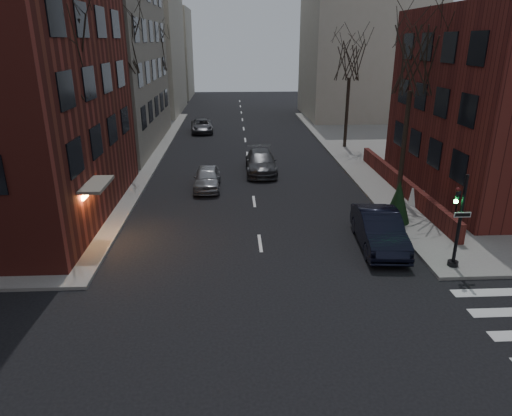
{
  "coord_description": "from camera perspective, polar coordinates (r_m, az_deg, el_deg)",
  "views": [
    {
      "loc": [
        -1.22,
        -7.83,
        9.13
      ],
      "look_at": [
        -0.22,
        11.45,
        2.0
      ],
      "focal_mm": 32.0,
      "sensor_mm": 36.0,
      "label": 1
    }
  ],
  "objects": [
    {
      "name": "sandwich_board",
      "position": [
        27.74,
        19.51,
        1.26
      ],
      "size": [
        0.66,
        0.74,
        0.99
      ],
      "primitive_type": "cube",
      "rotation": [
        0.0,
        0.0,
        0.43
      ],
      "color": "white",
      "rests_on": "sidewalk_far_right"
    },
    {
      "name": "building_distant_lb",
      "position": [
        80.72,
        -11.97,
        18.34
      ],
      "size": [
        10.0,
        12.0,
        14.0
      ],
      "primitive_type": "cube",
      "color": "#B4AA98",
      "rests_on": "ground"
    },
    {
      "name": "tree_left_b",
      "position": [
        34.67,
        -16.53,
        19.13
      ],
      "size": [
        4.4,
        4.4,
        10.8
      ],
      "color": "#2D231C",
      "rests_on": "sidewalk_far_left"
    },
    {
      "name": "tree_left_c",
      "position": [
        48.44,
        -12.62,
        18.51
      ],
      "size": [
        3.96,
        3.96,
        9.72
      ],
      "color": "#2D231C",
      "rests_on": "sidewalk_far_left"
    },
    {
      "name": "building_distant_la",
      "position": [
        64.32,
        -16.28,
        19.4
      ],
      "size": [
        14.0,
        16.0,
        18.0
      ],
      "primitive_type": "cube",
      "color": "#B4AA98",
      "rests_on": "ground"
    },
    {
      "name": "car_lane_far",
      "position": [
        48.93,
        -6.79,
        10.16
      ],
      "size": [
        2.64,
        4.94,
        1.32
      ],
      "primitive_type": "imported",
      "rotation": [
        0.0,
        0.0,
        0.1
      ],
      "color": "#434348",
      "rests_on": "ground"
    },
    {
      "name": "low_wall_right",
      "position": [
        30.04,
        17.7,
        2.89
      ],
      "size": [
        0.35,
        16.0,
        1.0
      ],
      "primitive_type": "cube",
      "color": "#5D201B",
      "rests_on": "sidewalk_far_right"
    },
    {
      "name": "traffic_signal",
      "position": [
        20.47,
        23.86,
        -2.21
      ],
      "size": [
        0.76,
        0.44,
        4.0
      ],
      "color": "black",
      "rests_on": "sidewalk_far_right"
    },
    {
      "name": "car_lane_gray",
      "position": [
        33.33,
        0.61,
        5.75
      ],
      "size": [
        2.19,
        5.35,
        1.55
      ],
      "primitive_type": "imported",
      "rotation": [
        0.0,
        0.0,
        -0.0
      ],
      "color": "#3A3A3E",
      "rests_on": "ground"
    },
    {
      "name": "parked_sedan",
      "position": [
        21.96,
        15.13,
        -2.61
      ],
      "size": [
        2.18,
        5.31,
        1.71
      ],
      "primitive_type": "imported",
      "rotation": [
        0.0,
        0.0,
        -0.07
      ],
      "color": "black",
      "rests_on": "ground"
    },
    {
      "name": "streetlamp_near",
      "position": [
        31.02,
        -16.2,
        10.41
      ],
      "size": [
        0.36,
        0.36,
        6.28
      ],
      "color": "black",
      "rests_on": "sidewalk_far_left"
    },
    {
      "name": "car_lane_silver",
      "position": [
        29.85,
        -6.13,
        3.78
      ],
      "size": [
        1.72,
        4.21,
        1.43
      ],
      "primitive_type": "imported",
      "rotation": [
        0.0,
        0.0,
        0.01
      ],
      "color": "#95959A",
      "rests_on": "ground"
    },
    {
      "name": "streetlamp_far",
      "position": [
        50.55,
        -11.24,
        14.34
      ],
      "size": [
        0.36,
        0.36,
        6.28
      ],
      "color": "black",
      "rests_on": "sidewalk_far_left"
    },
    {
      "name": "building_distant_ra",
      "position": [
        60.07,
        13.42,
        18.67
      ],
      "size": [
        14.0,
        14.0,
        16.0
      ],
      "primitive_type": "cube",
      "color": "#B4AA98",
      "rests_on": "ground"
    },
    {
      "name": "tree_right_a",
      "position": [
        27.73,
        19.09,
        16.94
      ],
      "size": [
        3.96,
        3.96,
        9.72
      ],
      "color": "#2D231C",
      "rests_on": "sidewalk_far_right"
    },
    {
      "name": "tree_left_a",
      "position": [
        23.12,
        -23.18,
        17.1
      ],
      "size": [
        4.18,
        4.18,
        10.26
      ],
      "color": "#2D231C",
      "rests_on": "sidewalk_far_left"
    },
    {
      "name": "evergreen_shrub",
      "position": [
        24.75,
        17.35,
        0.78
      ],
      "size": [
        1.6,
        1.6,
        2.23
      ],
      "primitive_type": "cone",
      "rotation": [
        0.0,
        0.0,
        -0.22
      ],
      "color": "black",
      "rests_on": "sidewalk_far_right"
    },
    {
      "name": "tree_right_b",
      "position": [
        41.1,
        11.72,
        17.72
      ],
      "size": [
        3.74,
        3.74,
        9.18
      ],
      "color": "#2D231C",
      "rests_on": "sidewalk_far_right"
    }
  ]
}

